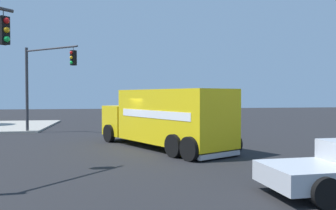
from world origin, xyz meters
TOP-DOWN VIEW (x-y plane):
  - ground_plane at (0.00, 0.00)m, footprint 100.00×100.00m
  - delivery_truck at (0.86, 0.48)m, footprint 8.75×6.25m
  - traffic_light_primary at (-6.58, -6.84)m, footprint 3.32×3.94m

SIDE VIEW (x-z plane):
  - ground_plane at x=0.00m, z-range 0.00..0.00m
  - delivery_truck at x=0.86m, z-range 0.07..3.01m
  - traffic_light_primary at x=-6.58m, z-range 1.12..7.00m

